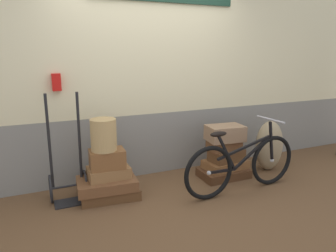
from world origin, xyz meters
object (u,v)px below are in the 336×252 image
at_px(wicker_basket, 104,135).
at_px(bicycle, 242,165).
at_px(suitcase_7, 224,145).
at_px(suitcase_8, 225,133).
at_px(suitcase_4, 224,173).
at_px(suitcase_6, 226,155).
at_px(suitcase_5, 225,164).
at_px(suitcase_1, 107,184).
at_px(burlap_sack, 269,146).
at_px(luggage_trolley, 68,178).
at_px(suitcase_3, 107,159).
at_px(suitcase_0, 110,192).
at_px(suitcase_2, 109,172).

xyz_separation_m(wicker_basket, bicycle, (1.57, -0.49, -0.43)).
xyz_separation_m(suitcase_7, suitcase_8, (-0.00, -0.01, 0.17)).
distance_m(suitcase_4, bicycle, 0.56).
distance_m(suitcase_6, suitcase_7, 0.15).
relative_size(suitcase_4, suitcase_5, 1.12).
bearing_deg(suitcase_1, suitcase_5, 5.00).
height_order(suitcase_4, suitcase_5, suitcase_5).
bearing_deg(bicycle, suitcase_6, 78.19).
xyz_separation_m(suitcase_6, burlap_sack, (0.72, -0.03, 0.05)).
relative_size(suitcase_8, luggage_trolley, 0.38).
bearing_deg(suitcase_6, suitcase_3, 173.91).
bearing_deg(burlap_sack, suitcase_0, 178.74).
bearing_deg(suitcase_2, suitcase_5, -1.29).
xyz_separation_m(suitcase_3, wicker_basket, (-0.03, -0.00, 0.29)).
bearing_deg(suitcase_2, suitcase_6, -1.78).
distance_m(suitcase_0, suitcase_3, 0.42).
xyz_separation_m(suitcase_5, bicycle, (-0.10, -0.49, 0.18)).
height_order(suitcase_4, wicker_basket, wicker_basket).
distance_m(suitcase_1, suitcase_4, 1.63).
distance_m(suitcase_8, luggage_trolley, 2.08).
bearing_deg(suitcase_0, suitcase_4, 4.28).
bearing_deg(suitcase_7, wicker_basket, 179.55).
bearing_deg(suitcase_2, suitcase_4, -2.09).
height_order(suitcase_2, suitcase_3, suitcase_3).
height_order(wicker_basket, bicycle, wicker_basket).
height_order(suitcase_2, suitcase_7, suitcase_7).
bearing_deg(suitcase_1, suitcase_6, 4.52).
bearing_deg(wicker_basket, suitcase_8, -0.81).
bearing_deg(burlap_sack, suitcase_8, 178.71).
bearing_deg(suitcase_8, suitcase_4, 11.51).
xyz_separation_m(suitcase_5, suitcase_7, (-0.04, -0.01, 0.29)).
bearing_deg(luggage_trolley, suitcase_6, -3.94).
bearing_deg(wicker_basket, suitcase_3, 3.33).
relative_size(suitcase_0, suitcase_4, 1.03).
relative_size(suitcase_0, suitcase_6, 1.48).
bearing_deg(bicycle, luggage_trolley, 162.58).
distance_m(suitcase_5, suitcase_6, 0.14).
bearing_deg(suitcase_5, suitcase_8, -157.20).
bearing_deg(suitcase_4, burlap_sack, -0.99).
bearing_deg(suitcase_4, luggage_trolley, 176.11).
bearing_deg(luggage_trolley, suitcase_3, -16.02).
xyz_separation_m(suitcase_6, wicker_basket, (-1.67, 0.01, 0.47)).
distance_m(suitcase_3, luggage_trolley, 0.50).
relative_size(suitcase_4, luggage_trolley, 0.52).
bearing_deg(suitcase_5, bicycle, -106.00).
bearing_deg(suitcase_2, luggage_trolley, 166.15).
relative_size(suitcase_0, luggage_trolley, 0.53).
height_order(suitcase_7, bicycle, bicycle).
height_order(suitcase_1, suitcase_6, suitcase_6).
relative_size(suitcase_4, suitcase_7, 1.51).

